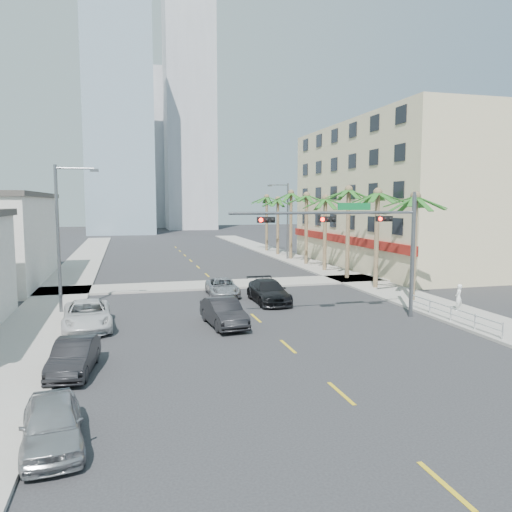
{
  "coord_description": "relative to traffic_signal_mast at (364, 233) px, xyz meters",
  "views": [
    {
      "loc": [
        -7.28,
        -17.81,
        6.78
      ],
      "look_at": [
        0.44,
        11.62,
        3.5
      ],
      "focal_mm": 35.0,
      "sensor_mm": 36.0,
      "label": 1
    }
  ],
  "objects": [
    {
      "name": "tower_far_center",
      "position": [
        -8.78,
        117.05,
        15.94
      ],
      "size": [
        16.0,
        16.0,
        42.0
      ],
      "primitive_type": "cube",
      "color": "#ADADB2",
      "rests_on": "ground"
    },
    {
      "name": "car_parked_far",
      "position": [
        -15.18,
        1.95,
        -4.32
      ],
      "size": [
        2.85,
        5.53,
        1.49
      ],
      "primitive_type": "imported",
      "rotation": [
        0.0,
        0.0,
        0.07
      ],
      "color": "silver",
      "rests_on": "ground"
    },
    {
      "name": "palm_tree_5",
      "position": [
        5.82,
        30.05,
        2.72
      ],
      "size": [
        4.8,
        4.8,
        8.52
      ],
      "color": "brown",
      "rests_on": "ground"
    },
    {
      "name": "car_lane_left",
      "position": [
        -7.96,
        0.69,
        -4.3
      ],
      "size": [
        2.05,
        4.74,
        1.52
      ],
      "primitive_type": "imported",
      "rotation": [
        0.0,
        0.0,
        0.1
      ],
      "color": "black",
      "rests_on": "ground"
    },
    {
      "name": "car_lane_center",
      "position": [
        -6.36,
        9.42,
        -4.43
      ],
      "size": [
        2.32,
        4.67,
        1.27
      ],
      "primitive_type": "imported",
      "rotation": [
        0.0,
        0.0,
        -0.05
      ],
      "color": "#AEAFB3",
      "rests_on": "ground"
    },
    {
      "name": "traffic_signal_mast",
      "position": [
        0.0,
        0.0,
        0.0
      ],
      "size": [
        11.12,
        0.54,
        7.2
      ],
      "color": "slate",
      "rests_on": "ground"
    },
    {
      "name": "palm_tree_0",
      "position": [
        5.82,
        4.05,
        2.02
      ],
      "size": [
        4.8,
        4.8,
        7.8
      ],
      "color": "brown",
      "rests_on": "ground"
    },
    {
      "name": "streetlight_right",
      "position": [
        5.21,
        30.05,
        -0.0
      ],
      "size": [
        2.55,
        0.25,
        9.0
      ],
      "color": "slate",
      "rests_on": "ground"
    },
    {
      "name": "palm_tree_4",
      "position": [
        5.82,
        24.85,
        2.37
      ],
      "size": [
        4.8,
        4.8,
        8.16
      ],
      "color": "brown",
      "rests_on": "ground"
    },
    {
      "name": "sidewalk_cross",
      "position": [
        -5.78,
        14.05,
        -4.99
      ],
      "size": [
        80.0,
        4.0,
        0.15
      ],
      "primitive_type": "cube",
      "color": "gray",
      "rests_on": "ground"
    },
    {
      "name": "car_parked_near",
      "position": [
        -15.18,
        -11.55,
        -4.38
      ],
      "size": [
        2.11,
        4.17,
        1.36
      ],
      "primitive_type": "imported",
      "rotation": [
        0.0,
        0.0,
        0.13
      ],
      "color": "#A7A7AB",
      "rests_on": "ground"
    },
    {
      "name": "sidewalk_right",
      "position": [
        6.22,
        12.05,
        -4.99
      ],
      "size": [
        4.0,
        120.0,
        0.15
      ],
      "primitive_type": "cube",
      "color": "gray",
      "rests_on": "ground"
    },
    {
      "name": "guardrail",
      "position": [
        4.52,
        -1.95,
        -4.39
      ],
      "size": [
        0.08,
        8.08,
        1.0
      ],
      "color": "silver",
      "rests_on": "ground"
    },
    {
      "name": "streetlight_left",
      "position": [
        -16.78,
        6.05,
        -0.0
      ],
      "size": [
        2.55,
        0.25,
        9.0
      ],
      "color": "slate",
      "rests_on": "ground"
    },
    {
      "name": "palm_tree_7",
      "position": [
        5.82,
        40.45,
        2.37
      ],
      "size": [
        4.8,
        4.8,
        8.16
      ],
      "color": "brown",
      "rests_on": "ground"
    },
    {
      "name": "tower_far_left",
      "position": [
        -13.78,
        87.05,
        18.94
      ],
      "size": [
        14.0,
        14.0,
        48.0
      ],
      "primitive_type": "cube",
      "color": "#99B2C6",
      "rests_on": "ground"
    },
    {
      "name": "sidewalk_left",
      "position": [
        -17.78,
        12.05,
        -4.99
      ],
      "size": [
        4.0,
        120.0,
        0.15
      ],
      "primitive_type": "cube",
      "color": "gray",
      "rests_on": "ground"
    },
    {
      "name": "palm_tree_3",
      "position": [
        5.82,
        19.65,
        2.02
      ],
      "size": [
        4.8,
        4.8,
        7.8
      ],
      "color": "brown",
      "rests_on": "ground"
    },
    {
      "name": "building_right",
      "position": [
        16.21,
        22.05,
        2.43
      ],
      "size": [
        15.25,
        28.0,
        15.0
      ],
      "color": "beige",
      "rests_on": "ground"
    },
    {
      "name": "car_parked_mid",
      "position": [
        -15.18,
        -5.31,
        -4.39
      ],
      "size": [
        1.89,
        4.24,
        1.35
      ],
      "primitive_type": "imported",
      "rotation": [
        0.0,
        0.0,
        -0.11
      ],
      "color": "black",
      "rests_on": "ground"
    },
    {
      "name": "palm_tree_2",
      "position": [
        5.82,
        14.45,
        2.72
      ],
      "size": [
        4.8,
        4.8,
        8.52
      ],
      "color": "brown",
      "rests_on": "ground"
    },
    {
      "name": "tower_far_right",
      "position": [
        3.22,
        102.05,
        24.94
      ],
      "size": [
        12.0,
        12.0,
        60.0
      ],
      "primitive_type": "cube",
      "color": "#ADADB2",
      "rests_on": "ground"
    },
    {
      "name": "palm_tree_6",
      "position": [
        5.82,
        35.25,
        2.02
      ],
      "size": [
        4.8,
        4.8,
        7.8
      ],
      "color": "brown",
      "rests_on": "ground"
    },
    {
      "name": "car_lane_right",
      "position": [
        -3.78,
        6.29,
        -4.3
      ],
      "size": [
        2.15,
        5.26,
        1.52
      ],
      "primitive_type": "imported",
      "rotation": [
        0.0,
        0.0,
        0.0
      ],
      "color": "black",
      "rests_on": "ground"
    },
    {
      "name": "palm_tree_1",
      "position": [
        5.82,
        9.25,
        2.37
      ],
      "size": [
        4.8,
        4.8,
        8.16
      ],
      "color": "brown",
      "rests_on": "ground"
    },
    {
      "name": "ground",
      "position": [
        -5.78,
        -7.95,
        -5.06
      ],
      "size": [
        260.0,
        260.0,
        0.0
      ],
      "primitive_type": "plane",
      "color": "#262628",
      "rests_on": "ground"
    },
    {
      "name": "pedestrian",
      "position": [
        6.6,
        0.21,
        -4.09
      ],
      "size": [
        0.72,
        0.69,
        1.65
      ],
      "primitive_type": "imported",
      "rotation": [
        0.0,
        0.0,
        3.82
      ],
      "color": "white",
      "rests_on": "sidewalk_right"
    }
  ]
}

